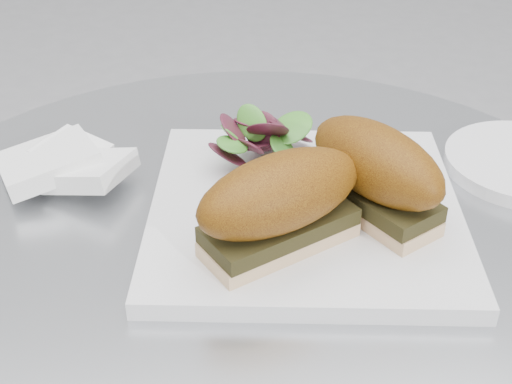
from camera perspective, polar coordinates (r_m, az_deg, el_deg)
plate at (r=0.63m, az=3.93°, el=-1.49°), size 0.31×0.31×0.02m
sandwich_left at (r=0.55m, az=1.95°, el=-0.81°), size 0.16×0.12×0.08m
sandwich_right at (r=0.60m, az=9.55°, el=1.71°), size 0.12×0.15×0.08m
salad at (r=0.68m, az=0.47°, el=4.48°), size 0.10×0.10×0.05m
napkin at (r=0.70m, az=-14.64°, el=1.28°), size 0.12×0.12×0.02m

